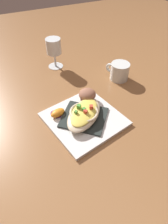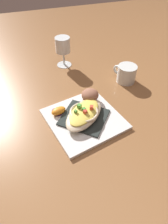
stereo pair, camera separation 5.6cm
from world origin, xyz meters
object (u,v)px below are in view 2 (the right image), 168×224
coffee_mug (126,74)px  stemmed_glass (63,47)px  muffin (90,96)px  square_plate (84,119)px  orange_garnish (58,111)px  gratin_dish (84,113)px

coffee_mug → stemmed_glass: (-0.23, 0.22, 0.06)m
coffee_mug → muffin: bearing=-155.2°
square_plate → coffee_mug: coffee_mug is taller
square_plate → stemmed_glass: (0.03, 0.40, 0.09)m
orange_garnish → coffee_mug: bearing=20.0°
gratin_dish → muffin: muffin is taller
gratin_dish → orange_garnish: gratin_dish is taller
muffin → orange_garnish: size_ratio=1.05×
square_plate → muffin: bearing=57.8°
muffin → coffee_mug: size_ratio=0.64×
gratin_dish → orange_garnish: bearing=147.5°
square_plate → gratin_dish: size_ratio=1.22×
muffin → gratin_dish: bearing=-122.2°
gratin_dish → stemmed_glass: bearing=86.4°
square_plate → muffin: size_ratio=3.73×
gratin_dish → orange_garnish: size_ratio=3.22×
gratin_dish → stemmed_glass: 0.41m
coffee_mug → stemmed_glass: 0.33m
square_plate → coffee_mug: size_ratio=2.37×
orange_garnish → coffee_mug: 0.36m
muffin → orange_garnish: 0.14m
orange_garnish → coffee_mug: coffee_mug is taller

